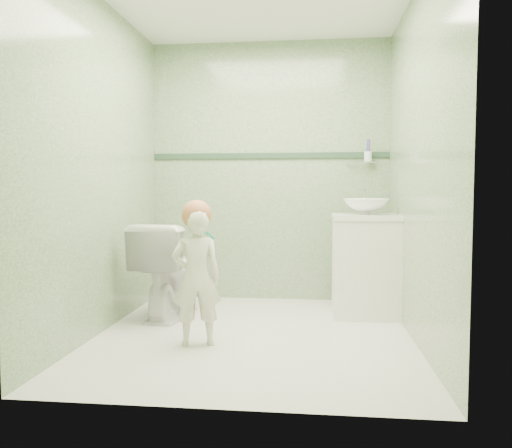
# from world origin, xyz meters

# --- Properties ---
(ground) EXTENTS (2.50, 2.50, 0.00)m
(ground) POSITION_xyz_m (0.00, 0.00, 0.00)
(ground) COLOR silver
(ground) RESTS_ON ground
(room_shell) EXTENTS (2.50, 2.54, 2.40)m
(room_shell) POSITION_xyz_m (0.00, 0.00, 1.20)
(room_shell) COLOR #6B8C64
(room_shell) RESTS_ON ground
(trim_stripe) EXTENTS (2.20, 0.02, 0.05)m
(trim_stripe) POSITION_xyz_m (0.00, 1.24, 1.35)
(trim_stripe) COLOR #2A4630
(trim_stripe) RESTS_ON room_shell
(vanity) EXTENTS (0.52, 0.50, 0.80)m
(vanity) POSITION_xyz_m (0.84, 0.70, 0.40)
(vanity) COLOR white
(vanity) RESTS_ON ground
(counter) EXTENTS (0.54, 0.52, 0.04)m
(counter) POSITION_xyz_m (0.84, 0.70, 0.81)
(counter) COLOR white
(counter) RESTS_ON vanity
(basin) EXTENTS (0.37, 0.37, 0.13)m
(basin) POSITION_xyz_m (0.84, 0.70, 0.89)
(basin) COLOR white
(basin) RESTS_ON counter
(faucet) EXTENTS (0.03, 0.13, 0.18)m
(faucet) POSITION_xyz_m (0.84, 0.89, 0.97)
(faucet) COLOR silver
(faucet) RESTS_ON counter
(cup_holder) EXTENTS (0.26, 0.07, 0.21)m
(cup_holder) POSITION_xyz_m (0.89, 1.18, 1.33)
(cup_holder) COLOR silver
(cup_holder) RESTS_ON room_shell
(toilet) EXTENTS (0.51, 0.79, 0.77)m
(toilet) POSITION_xyz_m (-0.74, 0.47, 0.38)
(toilet) COLOR white
(toilet) RESTS_ON ground
(toddler) EXTENTS (0.38, 0.30, 0.90)m
(toddler) POSITION_xyz_m (-0.35, -0.26, 0.45)
(toddler) COLOR beige
(toddler) RESTS_ON ground
(hair_cap) EXTENTS (0.20, 0.20, 0.20)m
(hair_cap) POSITION_xyz_m (-0.35, -0.24, 0.86)
(hair_cap) COLOR #B96F42
(hair_cap) RESTS_ON toddler
(teal_toothbrush) EXTENTS (0.10, 0.14, 0.08)m
(teal_toothbrush) POSITION_xyz_m (-0.24, -0.36, 0.74)
(teal_toothbrush) COLOR #0E8E78
(teal_toothbrush) RESTS_ON toddler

